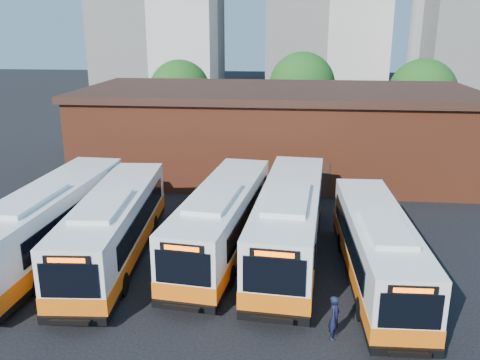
# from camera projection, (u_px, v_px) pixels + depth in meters

# --- Properties ---
(ground) EXTENTS (220.00, 220.00, 0.00)m
(ground) POSITION_uv_depth(u_px,v_px,m) (258.00, 311.00, 19.99)
(ground) COLOR black
(bus_farwest) EXTENTS (3.25, 13.24, 3.58)m
(bus_farwest) POSITION_uv_depth(u_px,v_px,m) (48.00, 225.00, 24.27)
(bus_farwest) COLOR white
(bus_farwest) RESTS_ON ground
(bus_west) EXTENTS (3.46, 12.62, 3.40)m
(bus_west) POSITION_uv_depth(u_px,v_px,m) (115.00, 230.00, 23.98)
(bus_west) COLOR white
(bus_west) RESTS_ON ground
(bus_midwest) EXTENTS (3.94, 12.72, 3.42)m
(bus_midwest) POSITION_uv_depth(u_px,v_px,m) (222.00, 223.00, 24.81)
(bus_midwest) COLOR white
(bus_midwest) RESTS_ON ground
(bus_mideast) EXTENTS (3.73, 13.37, 3.60)m
(bus_mideast) POSITION_uv_depth(u_px,v_px,m) (289.00, 225.00, 24.31)
(bus_mideast) COLOR white
(bus_mideast) RESTS_ON ground
(bus_east) EXTENTS (2.81, 11.81, 3.20)m
(bus_east) POSITION_uv_depth(u_px,v_px,m) (377.00, 251.00, 21.90)
(bus_east) COLOR white
(bus_east) RESTS_ON ground
(transit_worker) EXTENTS (0.59, 0.71, 1.66)m
(transit_worker) POSITION_uv_depth(u_px,v_px,m) (335.00, 318.00, 18.05)
(transit_worker) COLOR black
(transit_worker) RESTS_ON ground
(depot_building) EXTENTS (28.60, 12.60, 6.40)m
(depot_building) POSITION_uv_depth(u_px,v_px,m) (277.00, 130.00, 38.08)
(depot_building) COLOR brown
(depot_building) RESTS_ON ground
(tree_west) EXTENTS (6.00, 6.00, 7.65)m
(tree_west) POSITION_uv_depth(u_px,v_px,m) (180.00, 91.00, 50.08)
(tree_west) COLOR #382314
(tree_west) RESTS_ON ground
(tree_mid) EXTENTS (6.56, 6.56, 8.36)m
(tree_mid) POSITION_uv_depth(u_px,v_px,m) (302.00, 85.00, 50.67)
(tree_mid) COLOR #382314
(tree_mid) RESTS_ON ground
(tree_east) EXTENTS (6.24, 6.24, 7.96)m
(tree_east) POSITION_uv_depth(u_px,v_px,m) (422.00, 93.00, 46.81)
(tree_east) COLOR #382314
(tree_east) RESTS_ON ground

